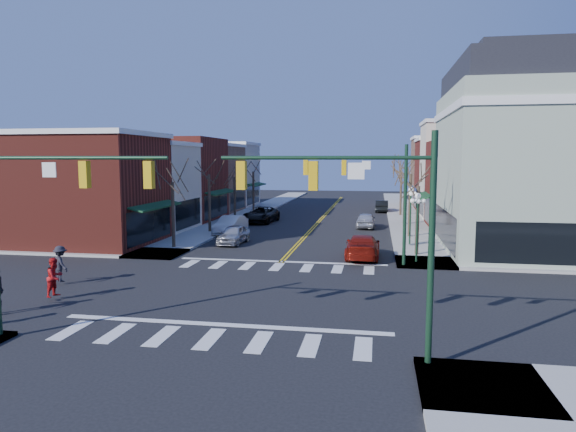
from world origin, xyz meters
The scene contains 34 objects.
ground centered at (0.00, 0.00, 0.00)m, with size 160.00×160.00×0.00m, color black.
sidewalk_left centered at (-8.75, 20.00, 0.07)m, with size 3.50×70.00×0.15m, color #9E9B93.
sidewalk_right centered at (8.75, 20.00, 0.07)m, with size 3.50×70.00×0.15m, color #9E9B93.
bldg_left_brick_a centered at (-15.50, 11.75, 4.00)m, with size 10.00×8.50×8.00m, color maroon.
bldg_left_stucco_a centered at (-15.50, 19.50, 3.75)m, with size 10.00×7.00×7.50m, color beige.
bldg_left_brick_b centered at (-15.50, 27.50, 4.25)m, with size 10.00×9.00×8.50m, color maroon.
bldg_left_tan centered at (-15.50, 35.75, 3.90)m, with size 10.00×7.50×7.80m, color #916950.
bldg_left_stucco_b centered at (-15.50, 43.50, 4.10)m, with size 10.00×8.00×8.20m, color beige.
bldg_right_brick_a centered at (15.50, 25.75, 4.00)m, with size 10.00×8.50×8.00m, color maroon.
bldg_right_stucco centered at (15.50, 33.50, 5.00)m, with size 10.00×7.00×10.00m, color beige.
bldg_right_brick_b centered at (15.50, 41.00, 4.25)m, with size 10.00×8.00×8.50m, color maroon.
bldg_right_tan centered at (15.50, 49.00, 4.50)m, with size 10.00×8.00×9.00m, color #916950.
victorian_corner centered at (16.50, 14.50, 6.66)m, with size 12.25×14.25×13.30m.
traffic_mast_near_left centered at (-5.55, -7.40, 4.71)m, with size 6.60×0.28×7.20m.
traffic_mast_near_right centered at (5.55, -7.40, 4.71)m, with size 6.60×0.28×7.20m.
traffic_mast_far_right centered at (5.55, 7.40, 4.71)m, with size 6.60×0.28×7.20m.
lamppost_corner centered at (8.20, 8.50, 2.96)m, with size 0.36×0.36×4.33m.
lamppost_midblock centered at (8.20, 15.00, 2.96)m, with size 0.36×0.36×4.33m.
tree_left_a centered at (-8.40, 11.00, 2.38)m, with size 0.24×0.24×4.76m, color #382B21.
tree_left_b centered at (-8.40, 19.00, 2.52)m, with size 0.24×0.24×5.04m, color #382B21.
tree_left_c centered at (-8.40, 27.00, 2.27)m, with size 0.24×0.24×4.55m, color #382B21.
tree_left_d centered at (-8.40, 35.00, 2.45)m, with size 0.24×0.24×4.90m, color #382B21.
tree_right_a centered at (8.40, 11.00, 2.31)m, with size 0.24×0.24×4.62m, color #382B21.
tree_right_b centered at (8.40, 19.00, 2.59)m, with size 0.24×0.24×5.18m, color #382B21.
tree_right_c centered at (8.40, 27.00, 2.42)m, with size 0.24×0.24×4.83m, color #382B21.
tree_right_d centered at (8.40, 35.00, 2.48)m, with size 0.24×0.24×4.97m, color #382B21.
car_left_near centered at (-4.80, 13.83, 0.70)m, with size 1.66×4.12×1.41m, color #B4B4B9.
car_left_mid centered at (-6.40, 18.50, 0.78)m, with size 1.65×4.73×1.56m, color silver.
car_left_far centered at (-5.66, 26.90, 0.79)m, with size 2.63×5.70×1.59m, color black.
car_right_near centered at (4.93, 9.83, 0.76)m, with size 2.12×5.21×1.51m, color maroon.
car_right_mid centered at (4.80, 24.57, 0.71)m, with size 1.69×4.19×1.43m, color silver.
car_right_far centered at (6.40, 39.54, 0.70)m, with size 1.48×4.24×1.40m, color black.
pedestrian_red_b centered at (-8.53, -2.49, 1.04)m, with size 0.87×0.68×1.79m, color red.
pedestrian_dark_b centered at (-10.00, 0.15, 1.07)m, with size 1.19×0.68×1.84m, color black.
Camera 1 is at (5.75, -23.07, 6.37)m, focal length 32.00 mm.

